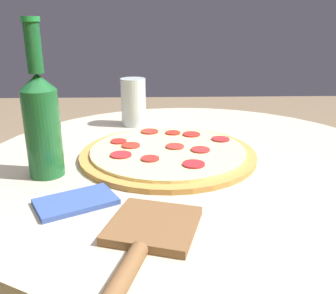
{
  "coord_description": "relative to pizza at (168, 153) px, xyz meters",
  "views": [
    {
      "loc": [
        0.07,
        0.69,
        0.97
      ],
      "look_at": [
        0.05,
        -0.01,
        0.72
      ],
      "focal_mm": 40.0,
      "sensor_mm": 36.0,
      "label": 1
    }
  ],
  "objects": [
    {
      "name": "table",
      "position": [
        -0.05,
        0.01,
        -0.18
      ],
      "size": [
        0.87,
        0.87,
        0.7
      ],
      "color": "#B2A893",
      "rests_on": "ground_plane"
    },
    {
      "name": "pizza",
      "position": [
        0.0,
        0.0,
        0.0
      ],
      "size": [
        0.35,
        0.35,
        0.02
      ],
      "color": "#B77F3D",
      "rests_on": "table"
    },
    {
      "name": "beer_bottle",
      "position": [
        0.22,
        0.09,
        0.09
      ],
      "size": [
        0.06,
        0.06,
        0.27
      ],
      "color": "#195628",
      "rests_on": "table"
    },
    {
      "name": "pizza_paddle",
      "position": [
        0.04,
        0.31,
        -0.0
      ],
      "size": [
        0.14,
        0.26,
        0.02
      ],
      "rotation": [
        0.0,
        0.0,
        1.28
      ],
      "color": "brown",
      "rests_on": "table"
    },
    {
      "name": "drinking_glass",
      "position": [
        0.08,
        -0.24,
        0.05
      ],
      "size": [
        0.06,
        0.06,
        0.12
      ],
      "color": "silver",
      "rests_on": "table"
    },
    {
      "name": "napkin",
      "position": [
        0.15,
        0.2,
        -0.0
      ],
      "size": [
        0.14,
        0.12,
        0.01
      ],
      "color": "#334C99",
      "rests_on": "table"
    }
  ]
}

